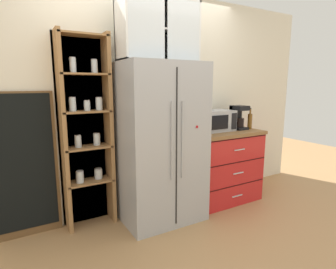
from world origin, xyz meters
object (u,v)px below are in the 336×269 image
Objects in this scene: refrigerator at (160,143)px; mug_sage at (196,129)px; bottle_amber at (250,120)px; microwave at (215,121)px; chalkboard_menu at (24,166)px; coffee_maker at (238,117)px.

mug_sage is at bearing 10.36° from refrigerator.
microwave is at bearing 168.20° from bottle_amber.
refrigerator is 1.20× the size of chalkboard_menu.
bottle_amber is 2.70m from chalkboard_menu.
chalkboard_menu is at bearing 172.98° from bottle_amber.
refrigerator is 3.92× the size of microwave.
refrigerator is 0.57m from mug_sage.
refrigerator is at bearing -173.74° from microwave.
chalkboard_menu is (-2.67, 0.33, -0.32)m from bottle_amber.
refrigerator is at bearing -169.64° from mug_sage.
mug_sage is at bearing -6.52° from chalkboard_menu.
refrigerator is 1.36m from chalkboard_menu.
coffee_maker is 0.17m from bottle_amber.
coffee_maker is at bearing -6.93° from microwave.
chalkboard_menu is at bearing 166.56° from refrigerator.
chalkboard_menu reaches higher than mug_sage.
microwave is 1.42× the size of coffee_maker.
microwave is 4.14× the size of mug_sage.
microwave is at bearing -5.88° from chalkboard_menu.
chalkboard_menu reaches higher than microwave.
chalkboard_menu is at bearing 174.12° from microwave.
mug_sage is 1.90m from chalkboard_menu.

